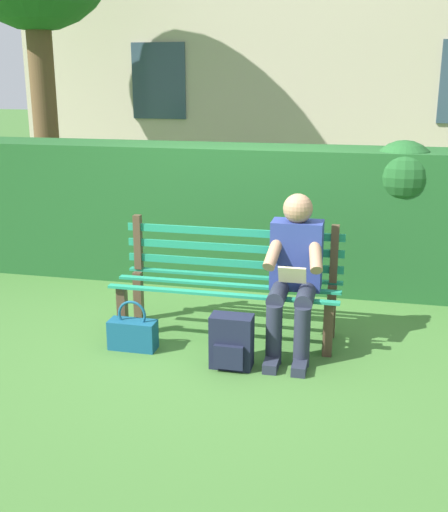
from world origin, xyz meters
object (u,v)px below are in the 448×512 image
person_seated (294,270)px  handbag (133,333)px  backpack (231,342)px  park_bench (229,279)px

person_seated → handbag: 1.31m
backpack → handbag: (0.79, -0.14, -0.06)m
person_seated → backpack: (0.38, 0.42, -0.43)m
park_bench → backpack: (-0.15, 0.61, -0.26)m
park_bench → handbag: 0.86m
park_bench → backpack: size_ratio=4.56×
park_bench → handbag: bearing=36.5°
person_seated → backpack: size_ratio=3.03×
park_bench → handbag: (0.64, 0.48, -0.33)m
park_bench → person_seated: 0.59m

